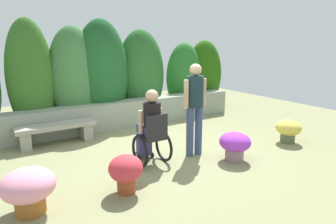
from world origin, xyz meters
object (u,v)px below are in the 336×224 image
(flower_pot_terracotta_by_wall, at_px, (235,144))
(flower_pot_small_foreground, at_px, (126,171))
(flower_pot_red_accent, at_px, (288,130))
(person_in_wheelchair, at_px, (151,129))
(person_standing_companion, at_px, (195,104))
(stone_bench, at_px, (57,130))
(flower_pot_purple_near, at_px, (29,188))

(flower_pot_terracotta_by_wall, xyz_separation_m, flower_pot_small_foreground, (-2.16, -0.04, 0.03))
(flower_pot_red_accent, height_order, flower_pot_small_foreground, flower_pot_small_foreground)
(person_in_wheelchair, distance_m, person_standing_companion, 0.96)
(person_in_wheelchair, bearing_deg, person_standing_companion, -15.22)
(person_in_wheelchair, distance_m, flower_pot_small_foreground, 1.13)
(flower_pot_red_accent, bearing_deg, person_in_wheelchair, 168.77)
(flower_pot_terracotta_by_wall, distance_m, flower_pot_red_accent, 1.66)
(stone_bench, xyz_separation_m, flower_pot_red_accent, (4.20, -2.54, -0.01))
(person_in_wheelchair, xyz_separation_m, person_standing_companion, (0.88, -0.09, 0.38))
(person_standing_companion, xyz_separation_m, flower_pot_terracotta_by_wall, (0.47, -0.60, -0.70))
(person_in_wheelchair, bearing_deg, flower_pot_small_foreground, -147.43)
(stone_bench, relative_size, person_standing_companion, 0.92)
(stone_bench, relative_size, flower_pot_small_foreground, 2.84)
(stone_bench, xyz_separation_m, flower_pot_small_foreground, (0.37, -2.67, 0.03))
(person_in_wheelchair, relative_size, person_standing_companion, 0.77)
(stone_bench, bearing_deg, person_standing_companion, -49.57)
(person_in_wheelchair, relative_size, flower_pot_terracotta_by_wall, 2.34)
(person_in_wheelchair, distance_m, flower_pot_red_accent, 3.09)
(flower_pot_purple_near, xyz_separation_m, flower_pot_red_accent, (5.06, -0.03, -0.06))
(flower_pot_terracotta_by_wall, relative_size, flower_pot_red_accent, 1.08)
(person_in_wheelchair, distance_m, flower_pot_purple_near, 2.14)
(flower_pot_purple_near, bearing_deg, person_standing_companion, 9.29)
(flower_pot_red_accent, relative_size, flower_pot_small_foreground, 0.94)
(flower_pot_terracotta_by_wall, height_order, flower_pot_red_accent, flower_pot_terracotta_by_wall)
(person_standing_companion, distance_m, flower_pot_purple_near, 3.04)
(flower_pot_purple_near, xyz_separation_m, flower_pot_small_foreground, (1.24, -0.16, -0.01))
(person_standing_companion, relative_size, flower_pot_purple_near, 2.61)
(flower_pot_purple_near, height_order, flower_pot_red_accent, flower_pot_purple_near)
(person_standing_companion, distance_m, flower_pot_terracotta_by_wall, 1.03)
(flower_pot_purple_near, distance_m, flower_pot_terracotta_by_wall, 3.40)
(flower_pot_purple_near, height_order, flower_pot_terracotta_by_wall, flower_pot_purple_near)
(person_standing_companion, xyz_separation_m, flower_pot_small_foreground, (-1.69, -0.64, -0.67))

